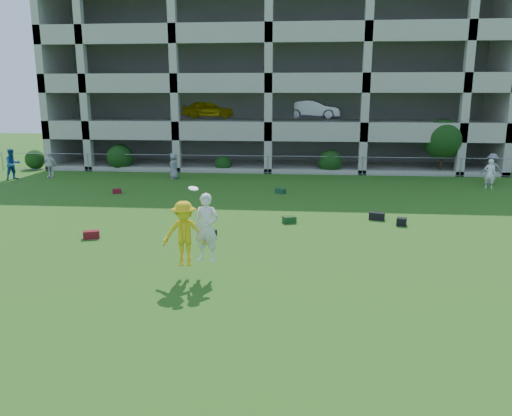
# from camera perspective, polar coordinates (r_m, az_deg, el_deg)

# --- Properties ---
(ground) EXTENTS (100.00, 100.00, 0.00)m
(ground) POSITION_cam_1_polar(r_m,az_deg,el_deg) (13.90, -4.28, -8.34)
(ground) COLOR #235114
(ground) RESTS_ON ground
(bystander_a) EXTENTS (1.09, 1.14, 1.85)m
(bystander_a) POSITION_cam_1_polar(r_m,az_deg,el_deg) (33.34, -26.05, 4.52)
(bystander_a) COLOR #1F518E
(bystander_a) RESTS_ON ground
(bystander_b) EXTENTS (0.94, 0.46, 1.56)m
(bystander_b) POSITION_cam_1_polar(r_m,az_deg,el_deg) (33.26, -22.51, 4.58)
(bystander_b) COLOR white
(bystander_b) RESTS_ON ground
(bystander_c) EXTENTS (0.60, 0.83, 1.56)m
(bystander_c) POSITION_cam_1_polar(r_m,az_deg,el_deg) (30.66, -9.40, 4.76)
(bystander_c) COLOR gray
(bystander_c) RESTS_ON ground
(bystander_e) EXTENTS (0.71, 0.64, 1.63)m
(bystander_e) POSITION_cam_1_polar(r_m,az_deg,el_deg) (29.84, 25.16, 3.56)
(bystander_e) COLOR white
(bystander_e) RESTS_ON ground
(bystander_f) EXTENTS (1.24, 0.84, 1.76)m
(bystander_f) POSITION_cam_1_polar(r_m,az_deg,el_deg) (31.28, 25.34, 4.05)
(bystander_f) COLOR slate
(bystander_f) RESTS_ON ground
(bag_red_a) EXTENTS (0.62, 0.48, 0.28)m
(bag_red_a) POSITION_cam_1_polar(r_m,az_deg,el_deg) (18.72, -18.30, -2.91)
(bag_red_a) COLOR #570E18
(bag_red_a) RESTS_ON ground
(bag_black_b) EXTENTS (0.43, 0.30, 0.22)m
(bag_black_b) POSITION_cam_1_polar(r_m,az_deg,el_deg) (18.14, -5.18, -2.88)
(bag_black_b) COLOR black
(bag_black_b) RESTS_ON ground
(bag_green_c) EXTENTS (0.59, 0.50, 0.26)m
(bag_green_c) POSITION_cam_1_polar(r_m,az_deg,el_deg) (19.96, 3.83, -1.33)
(bag_green_c) COLOR #143413
(bag_green_c) RESTS_ON ground
(crate_d) EXTENTS (0.44, 0.44, 0.30)m
(crate_d) POSITION_cam_1_polar(r_m,az_deg,el_deg) (20.32, 16.30, -1.52)
(crate_d) COLOR black
(crate_d) RESTS_ON ground
(bag_black_e) EXTENTS (0.66, 0.47, 0.30)m
(bag_black_e) POSITION_cam_1_polar(r_m,az_deg,el_deg) (20.99, 13.64, -0.91)
(bag_black_e) COLOR black
(bag_black_e) RESTS_ON ground
(bag_red_f) EXTENTS (0.52, 0.42, 0.24)m
(bag_red_f) POSITION_cam_1_polar(r_m,az_deg,el_deg) (26.81, -15.61, 1.87)
(bag_red_f) COLOR #611013
(bag_red_f) RESTS_ON ground
(bag_green_g) EXTENTS (0.58, 0.52, 0.25)m
(bag_green_g) POSITION_cam_1_polar(r_m,az_deg,el_deg) (25.82, 2.82, 1.94)
(bag_green_g) COLOR #143821
(bag_green_g) RESTS_ON ground
(frisbee_contest) EXTENTS (1.62, 0.87, 2.22)m
(frisbee_contest) POSITION_cam_1_polar(r_m,az_deg,el_deg) (13.87, -7.46, -2.71)
(frisbee_contest) COLOR yellow
(frisbee_contest) RESTS_ON ground
(parking_garage) EXTENTS (30.00, 14.00, 12.00)m
(parking_garage) POSITION_cam_1_polar(r_m,az_deg,el_deg) (40.54, 2.30, 14.29)
(parking_garage) COLOR #9E998C
(parking_garage) RESTS_ON ground
(fence) EXTENTS (36.06, 0.06, 1.20)m
(fence) POSITION_cam_1_polar(r_m,az_deg,el_deg) (32.15, 1.36, 5.00)
(fence) COLOR gray
(fence) RESTS_ON ground
(shrub_row) EXTENTS (34.38, 2.52, 3.50)m
(shrub_row) POSITION_cam_1_polar(r_m,az_deg,el_deg) (32.74, 9.55, 6.56)
(shrub_row) COLOR #163D11
(shrub_row) RESTS_ON ground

